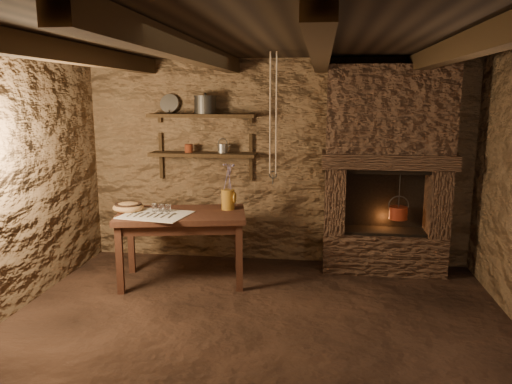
# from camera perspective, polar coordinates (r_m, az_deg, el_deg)

# --- Properties ---
(floor) EXTENTS (4.50, 4.50, 0.00)m
(floor) POSITION_cam_1_polar(r_m,az_deg,el_deg) (4.35, -0.23, -16.01)
(floor) COLOR black
(floor) RESTS_ON ground
(back_wall) EXTENTS (4.50, 0.04, 2.40)m
(back_wall) POSITION_cam_1_polar(r_m,az_deg,el_deg) (5.92, 2.35, 3.42)
(back_wall) COLOR brown
(back_wall) RESTS_ON floor
(front_wall) EXTENTS (4.50, 0.04, 2.40)m
(front_wall) POSITION_cam_1_polar(r_m,az_deg,el_deg) (2.07, -7.81, -11.11)
(front_wall) COLOR brown
(front_wall) RESTS_ON floor
(ceiling) EXTENTS (4.50, 4.00, 0.04)m
(ceiling) POSITION_cam_1_polar(r_m,az_deg,el_deg) (3.90, -0.26, 17.21)
(ceiling) COLOR black
(ceiling) RESTS_ON back_wall
(beam_far_left) EXTENTS (0.14, 3.95, 0.16)m
(beam_far_left) POSITION_cam_1_polar(r_m,az_deg,el_deg) (4.36, -20.91, 14.68)
(beam_far_left) COLOR black
(beam_far_left) RESTS_ON ceiling
(beam_mid_left) EXTENTS (0.14, 3.95, 0.16)m
(beam_mid_left) POSITION_cam_1_polar(r_m,az_deg,el_deg) (3.99, -7.66, 15.68)
(beam_mid_left) COLOR black
(beam_mid_left) RESTS_ON ceiling
(beam_mid_right) EXTENTS (0.14, 3.95, 0.16)m
(beam_mid_right) POSITION_cam_1_polar(r_m,az_deg,el_deg) (3.86, 7.41, 15.86)
(beam_mid_right) COLOR black
(beam_mid_right) RESTS_ON ceiling
(beam_far_right) EXTENTS (0.14, 3.95, 0.16)m
(beam_far_right) POSITION_cam_1_polar(r_m,az_deg,el_deg) (3.98, 22.46, 14.99)
(beam_far_right) COLOR black
(beam_far_right) RESTS_ON ceiling
(shelf_lower) EXTENTS (1.25, 0.30, 0.04)m
(shelf_lower) POSITION_cam_1_polar(r_m,az_deg,el_deg) (5.89, -6.08, 4.31)
(shelf_lower) COLOR black
(shelf_lower) RESTS_ON back_wall
(shelf_upper) EXTENTS (1.25, 0.30, 0.04)m
(shelf_upper) POSITION_cam_1_polar(r_m,az_deg,el_deg) (5.85, -6.17, 8.69)
(shelf_upper) COLOR black
(shelf_upper) RESTS_ON back_wall
(hearth) EXTENTS (1.43, 0.51, 2.30)m
(hearth) POSITION_cam_1_polar(r_m,az_deg,el_deg) (5.71, 14.74, 3.06)
(hearth) COLOR #37251B
(hearth) RESTS_ON floor
(work_table) EXTENTS (1.45, 1.00, 0.76)m
(work_table) POSITION_cam_1_polar(r_m,az_deg,el_deg) (5.42, -8.42, -5.94)
(work_table) COLOR black
(work_table) RESTS_ON floor
(linen_cloth) EXTENTS (0.74, 0.63, 0.01)m
(linen_cloth) POSITION_cam_1_polar(r_m,az_deg,el_deg) (5.25, -11.40, -2.57)
(linen_cloth) COLOR silver
(linen_cloth) RESTS_ON work_table
(pewter_cutlery_row) EXTENTS (0.58, 0.30, 0.01)m
(pewter_cutlery_row) POSITION_cam_1_polar(r_m,az_deg,el_deg) (5.23, -11.48, -2.52)
(pewter_cutlery_row) COLOR gray
(pewter_cutlery_row) RESTS_ON linen_cloth
(drinking_glasses) EXTENTS (0.21, 0.06, 0.08)m
(drinking_glasses) POSITION_cam_1_polar(r_m,az_deg,el_deg) (5.35, -10.77, -1.79)
(drinking_glasses) COLOR silver
(drinking_glasses) RESTS_ON linen_cloth
(stoneware_jug) EXTENTS (0.17, 0.16, 0.50)m
(stoneware_jug) POSITION_cam_1_polar(r_m,az_deg,el_deg) (5.38, -3.21, 0.25)
(stoneware_jug) COLOR #8D5D1B
(stoneware_jug) RESTS_ON work_table
(wooden_bowl) EXTENTS (0.43, 0.43, 0.12)m
(wooden_bowl) POSITION_cam_1_polar(r_m,az_deg,el_deg) (5.50, -14.38, -1.72)
(wooden_bowl) COLOR #976D41
(wooden_bowl) RESTS_ON work_table
(iron_stockpot) EXTENTS (0.31, 0.31, 0.19)m
(iron_stockpot) POSITION_cam_1_polar(r_m,az_deg,el_deg) (5.84, -5.82, 9.81)
(iron_stockpot) COLOR #2B2926
(iron_stockpot) RESTS_ON shelf_upper
(tin_pan) EXTENTS (0.23, 0.11, 0.23)m
(tin_pan) POSITION_cam_1_polar(r_m,az_deg,el_deg) (6.06, -9.86, 9.93)
(tin_pan) COLOR gray
(tin_pan) RESTS_ON shelf_upper
(small_kettle) EXTENTS (0.18, 0.15, 0.16)m
(small_kettle) POSITION_cam_1_polar(r_m,az_deg,el_deg) (5.83, -3.83, 5.00)
(small_kettle) COLOR gray
(small_kettle) RESTS_ON shelf_lower
(rusty_tin) EXTENTS (0.10, 0.10, 0.10)m
(rusty_tin) POSITION_cam_1_polar(r_m,az_deg,el_deg) (5.92, -7.69, 4.97)
(rusty_tin) COLOR #551F11
(rusty_tin) RESTS_ON shelf_lower
(red_pot) EXTENTS (0.23, 0.21, 0.54)m
(red_pot) POSITION_cam_1_polar(r_m,az_deg,el_deg) (5.78, 15.96, -2.21)
(red_pot) COLOR maroon
(red_pot) RESTS_ON hearth
(hanging_ropes) EXTENTS (0.08, 0.08, 1.20)m
(hanging_ropes) POSITION_cam_1_polar(r_m,az_deg,el_deg) (4.92, 1.99, 8.91)
(hanging_ropes) COLOR beige
(hanging_ropes) RESTS_ON ceiling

